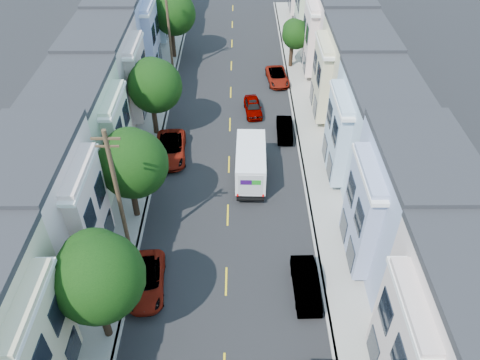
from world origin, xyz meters
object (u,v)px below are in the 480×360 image
Objects in this scene: lead_sedan at (253,107)px; tree_far_r at (295,35)px; tree_e at (173,14)px; parked_left_d at (171,149)px; utility_pole_near at (119,200)px; fedex_truck at (251,162)px; tree_c at (132,164)px; parked_right_d at (277,77)px; utility_pole_far at (169,28)px; parked_right_b at (306,284)px; tree_b at (97,278)px; parked_right_c at (285,130)px; parked_left_c at (146,281)px; tree_d at (154,86)px.

tree_far_r is at bearing 58.38° from lead_sedan.
tree_e is 1.41× the size of tree_far_r.
tree_far_r is at bearing 50.24° from parked_left_d.
utility_pole_near reaches higher than fedex_truck.
parked_right_d is at bearing 61.01° from tree_c.
utility_pole_far is 2.23× the size of parked_right_d.
lead_sedan is at bearing -115.97° from tree_far_r.
utility_pole_near is 12.09m from parked_left_d.
tree_c is at bearing 147.27° from parked_right_b.
tree_b is at bearing -115.99° from parked_right_d.
parked_right_c is at bearing 12.94° from parked_left_d.
tree_c is 16.94m from lead_sedan.
parked_right_b is at bearing 14.72° from tree_b.
parked_left_c is 9.81m from parked_right_b.
tree_b is 1.87× the size of lead_sedan.
parked_left_c is at bearing -87.18° from utility_pole_far.
utility_pole_near reaches higher than tree_c.
parked_right_c is (0.00, 17.02, -0.07)m from parked_right_b.
tree_b is 25.66m from lead_sedan.
lead_sedan reaches higher than parked_right_c.
parked_left_d is at bearing 85.26° from tree_b.
utility_pole_near reaches higher than tree_e.
fedex_truck is 9.89m from lead_sedan.
tree_e is 15.45m from lead_sedan.
parked_right_c is at bearing -1.78° from tree_d.
utility_pole_far is 2.50× the size of lead_sedan.
tree_c reaches higher than tree_far_r.
utility_pole_near is at bearing -126.78° from parked_right_c.
fedex_truck is at bearing 45.66° from utility_pole_near.
tree_far_r is 5.12m from parked_right_d.
parked_left_c is (1.40, -17.03, -4.13)m from tree_d.
parked_right_d is (11.20, -6.00, -4.46)m from tree_e.
tree_c is 15.72m from parked_right_c.
utility_pole_far is 2.38× the size of parked_right_b.
tree_far_r is (13.20, 13.19, -1.07)m from tree_d.
parked_right_d is at bearing 88.46° from parked_right_b.
tree_d is at bearing 143.32° from fedex_truck.
tree_far_r is at bearing 7.60° from utility_pole_far.
fedex_truck is (-5.15, -19.53, -2.12)m from tree_far_r.
tree_d is 0.71× the size of utility_pole_near.
parked_right_b is (11.20, 2.94, -4.42)m from tree_b.
utility_pole_near is (0.00, -3.98, 0.40)m from tree_c.
tree_e is at bearing 89.86° from parked_left_d.
parked_right_d is (9.80, 26.66, -0.04)m from parked_left_c.
tree_b is at bearing -90.00° from tree_c.
lead_sedan is at bearing 70.41° from tree_b.
parked_right_b is (9.80, -13.97, -0.04)m from parked_left_d.
tree_d is 15.64m from tree_e.
utility_pole_far reaches higher than tree_far_r.
parked_right_d is (-1.99, -3.56, -3.09)m from tree_far_r.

